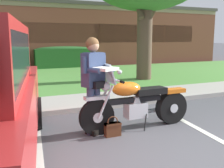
{
  "coord_description": "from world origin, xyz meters",
  "views": [
    {
      "loc": [
        -2.34,
        -3.05,
        1.69
      ],
      "look_at": [
        -0.36,
        1.42,
        0.85
      ],
      "focal_mm": 43.0,
      "sensor_mm": 36.0,
      "label": 1
    }
  ],
  "objects_px": {
    "handbag": "(113,128)",
    "hedge_center_left": "(64,57)",
    "rider_person": "(94,78)",
    "brick_building": "(11,35)",
    "motorcycle": "(140,103)"
  },
  "relations": [
    {
      "from": "handbag",
      "to": "hedge_center_left",
      "type": "height_order",
      "value": "hedge_center_left"
    },
    {
      "from": "rider_person",
      "to": "hedge_center_left",
      "type": "xyz_separation_m",
      "value": [
        2.08,
        10.68,
        -0.36
      ]
    },
    {
      "from": "rider_person",
      "to": "hedge_center_left",
      "type": "relative_size",
      "value": 0.52
    },
    {
      "from": "rider_person",
      "to": "hedge_center_left",
      "type": "height_order",
      "value": "rider_person"
    },
    {
      "from": "hedge_center_left",
      "to": "brick_building",
      "type": "relative_size",
      "value": 0.12
    },
    {
      "from": "rider_person",
      "to": "brick_building",
      "type": "distance_m",
      "value": 16.26
    },
    {
      "from": "hedge_center_left",
      "to": "rider_person",
      "type": "bearing_deg",
      "value": -101.01
    },
    {
      "from": "motorcycle",
      "to": "brick_building",
      "type": "xyz_separation_m",
      "value": [
        -1.21,
        16.27,
        1.41
      ]
    },
    {
      "from": "hedge_center_left",
      "to": "brick_building",
      "type": "bearing_deg",
      "value": 113.23
    },
    {
      "from": "motorcycle",
      "to": "handbag",
      "type": "height_order",
      "value": "motorcycle"
    },
    {
      "from": "rider_person",
      "to": "brick_building",
      "type": "relative_size",
      "value": 0.06
    },
    {
      "from": "brick_building",
      "to": "hedge_center_left",
      "type": "bearing_deg",
      "value": -66.77
    },
    {
      "from": "handbag",
      "to": "hedge_center_left",
      "type": "relative_size",
      "value": 0.11
    },
    {
      "from": "hedge_center_left",
      "to": "brick_building",
      "type": "height_order",
      "value": "brick_building"
    },
    {
      "from": "motorcycle",
      "to": "handbag",
      "type": "xyz_separation_m",
      "value": [
        -0.66,
        -0.2,
        -0.34
      ]
    }
  ]
}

